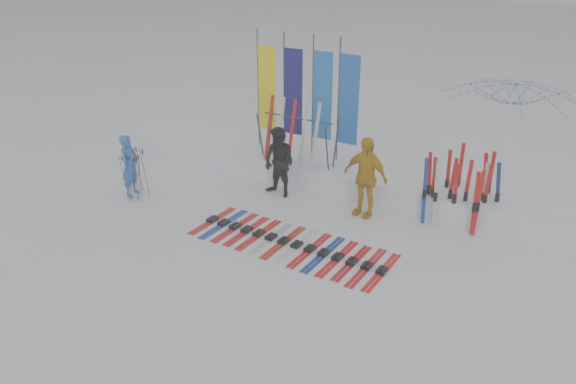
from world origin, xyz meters
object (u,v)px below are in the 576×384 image
Objects in this scene: person_yellow at (365,177)px; tent_canopy at (504,137)px; ski_rack at (297,133)px; person_blue at (130,166)px; person_black at (279,162)px; ski_row at (290,243)px.

tent_canopy is (2.36, 2.95, 0.54)m from person_yellow.
person_yellow is 3.82m from tent_canopy.
person_yellow is at bearing -20.10° from ski_rack.
person_blue is at bearing -137.15° from ski_rack.
ski_rack reaches higher than person_black.
ski_rack is (-2.33, 0.85, 0.42)m from person_yellow.
ski_rack reaches higher than person_blue.
tent_canopy is at bearing 24.04° from ski_rack.
ski_row is at bearing -106.85° from person_blue.
person_blue is 4.32m from ski_rack.
person_black is at bearing 127.84° from ski_row.
person_yellow is 0.44× the size of ski_row.
person_yellow is (2.29, 0.10, 0.07)m from person_black.
person_black reaches higher than ski_row.
tent_canopy reaches higher than person_yellow.
tent_canopy is 6.13m from ski_row.
tent_canopy is at bearing 59.12° from ski_row.
person_blue is at bearing -140.48° from person_black.
tent_canopy reaches higher than person_blue.
person_black is 0.92× the size of person_yellow.
tent_canopy is 5.15m from ski_rack.
person_black is at bearing -170.76° from person_yellow.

